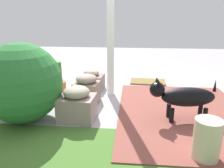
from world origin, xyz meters
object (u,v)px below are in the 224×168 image
(terracotta_pot_tall, at_px, (58,80))
(terracotta_pot_spiky, at_px, (43,66))
(terracotta_pot_broad, at_px, (11,85))
(stone_planter_nearest, at_px, (92,80))
(porch_pillar, at_px, (111,20))
(dog, at_px, (183,97))
(doormat, at_px, (148,82))
(ceramic_urn, at_px, (207,140))
(round_shrub, at_px, (22,83))
(stone_planter_mid, at_px, (77,104))
(stone_planter_near, at_px, (87,89))

(terracotta_pot_tall, distance_m, terracotta_pot_spiky, 0.66)
(terracotta_pot_broad, bearing_deg, stone_planter_nearest, -153.02)
(porch_pillar, bearing_deg, terracotta_pot_tall, -8.12)
(porch_pillar, xyz_separation_m, dog, (-1.03, 0.92, -0.93))
(terracotta_pot_spiky, height_order, doormat, terracotta_pot_spiky)
(terracotta_pot_tall, relative_size, ceramic_urn, 1.26)
(terracotta_pot_tall, bearing_deg, porch_pillar, 171.88)
(terracotta_pot_tall, xyz_separation_m, dog, (-2.01, 1.06, 0.15))
(stone_planter_nearest, bearing_deg, dog, 139.74)
(round_shrub, xyz_separation_m, terracotta_pot_broad, (0.59, -0.74, -0.28))
(ceramic_urn, distance_m, doormat, 2.58)
(stone_planter_nearest, distance_m, stone_planter_mid, 1.30)
(porch_pillar, relative_size, terracotta_pot_tall, 4.79)
(terracotta_pot_spiky, bearing_deg, ceramic_urn, 137.37)
(stone_planter_near, height_order, stone_planter_mid, stone_planter_mid)
(terracotta_pot_tall, height_order, terracotta_pot_spiky, terracotta_pot_spiky)
(stone_planter_nearest, bearing_deg, terracotta_pot_tall, 12.52)
(stone_planter_nearest, height_order, stone_planter_mid, stone_planter_mid)
(stone_planter_near, xyz_separation_m, stone_planter_mid, (0.00, 0.63, -0.01))
(terracotta_pot_tall, relative_size, terracotta_pot_spiky, 0.75)
(stone_planter_near, bearing_deg, stone_planter_nearest, -86.36)
(porch_pillar, relative_size, doormat, 3.58)
(stone_planter_mid, distance_m, terracotta_pot_tall, 1.33)
(stone_planter_near, height_order, dog, dog)
(ceramic_urn, bearing_deg, stone_planter_near, -43.33)
(terracotta_pot_tall, bearing_deg, stone_planter_nearest, -167.48)
(doormat, bearing_deg, dog, 101.05)
(stone_planter_nearest, bearing_deg, round_shrub, 64.68)
(terracotta_pot_tall, bearing_deg, terracotta_pot_broad, 38.03)
(terracotta_pot_spiky, relative_size, dog, 0.83)
(ceramic_urn, bearing_deg, doormat, -81.16)
(stone_planter_near, bearing_deg, round_shrub, 45.29)
(stone_planter_mid, relative_size, terracotta_pot_broad, 1.23)
(stone_planter_nearest, relative_size, round_shrub, 0.45)
(porch_pillar, height_order, terracotta_pot_broad, porch_pillar)
(stone_planter_nearest, distance_m, terracotta_pot_spiky, 1.12)
(stone_planter_nearest, xyz_separation_m, ceramic_urn, (-1.47, 2.02, 0.04))
(porch_pillar, distance_m, terracotta_pot_spiky, 1.81)
(stone_planter_nearest, bearing_deg, ceramic_urn, 126.11)
(terracotta_pot_spiky, bearing_deg, porch_pillar, 157.85)
(stone_planter_nearest, relative_size, doormat, 0.65)
(round_shrub, distance_m, terracotta_pot_spiky, 1.74)
(doormat, bearing_deg, round_shrub, 47.55)
(round_shrub, distance_m, terracotta_pot_broad, 0.98)
(ceramic_urn, bearing_deg, porch_pillar, -58.00)
(terracotta_pot_spiky, distance_m, doormat, 2.17)
(terracotta_pot_spiky, bearing_deg, stone_planter_near, 138.30)
(round_shrub, height_order, terracotta_pot_spiky, round_shrub)
(terracotta_pot_broad, bearing_deg, doormat, -153.61)
(porch_pillar, relative_size, round_shrub, 2.46)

